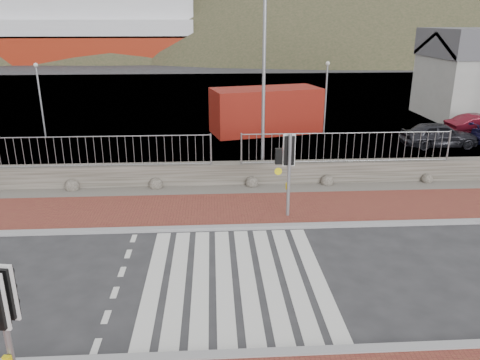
{
  "coord_description": "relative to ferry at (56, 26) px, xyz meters",
  "views": [
    {
      "loc": [
        -0.52,
        -10.61,
        6.37
      ],
      "look_at": [
        0.3,
        3.0,
        1.66
      ],
      "focal_mm": 35.0,
      "sensor_mm": 36.0,
      "label": 1
    }
  ],
  "objects": [
    {
      "name": "streetlight",
      "position": [
        26.33,
        -59.8,
        -0.98
      ],
      "size": [
        1.65,
        0.22,
        7.79
      ],
      "rotation": [
        0.0,
        0.0,
        -0.0
      ],
      "color": "gray",
      "rests_on": "ground"
    },
    {
      "name": "quay",
      "position": [
        24.65,
        -40.0,
        -5.36
      ],
      "size": [
        120.0,
        40.0,
        0.5
      ],
      "primitive_type": "cube",
      "color": "#4C4C4F",
      "rests_on": "ground"
    },
    {
      "name": "car_a",
      "position": [
        35.92,
        -55.4,
        -4.71
      ],
      "size": [
        3.87,
        1.59,
        1.31
      ],
      "primitive_type": "imported",
      "rotation": [
        0.0,
        0.0,
        1.58
      ],
      "color": "black",
      "rests_on": "ground"
    },
    {
      "name": "traffic_signal_far",
      "position": [
        26.57,
        -64.07,
        -3.28
      ],
      "size": [
        0.68,
        0.25,
        2.88
      ],
      "rotation": [
        0.0,
        0.0,
        3.16
      ],
      "color": "gray",
      "rests_on": "ground"
    },
    {
      "name": "kerb_far",
      "position": [
        24.65,
        -64.9,
        -5.31
      ],
      "size": [
        40.0,
        0.25,
        0.12
      ],
      "primitive_type": "cube",
      "color": "gray",
      "rests_on": "ground"
    },
    {
      "name": "stone_wall",
      "position": [
        24.65,
        -60.6,
        -4.91
      ],
      "size": [
        40.0,
        0.6,
        0.9
      ],
      "primitive_type": "cube",
      "color": "#433F37",
      "rests_on": "ground"
    },
    {
      "name": "traffic_signal_near",
      "position": [
        20.69,
        -71.87,
        -3.41
      ],
      "size": [
        0.42,
        0.29,
        2.71
      ],
      "rotation": [
        0.0,
        0.0,
        -0.17
      ],
      "color": "gray",
      "rests_on": "ground"
    },
    {
      "name": "ferry",
      "position": [
        0.0,
        0.0,
        0.0
      ],
      "size": [
        50.0,
        16.0,
        20.0
      ],
      "color": "maroon",
      "rests_on": "ground"
    },
    {
      "name": "ground",
      "position": [
        24.65,
        -67.9,
        -5.36
      ],
      "size": [
        220.0,
        220.0,
        0.0
      ],
      "primitive_type": "plane",
      "color": "#28282B",
      "rests_on": "ground"
    },
    {
      "name": "water",
      "position": [
        24.65,
        -5.0,
        -5.36
      ],
      "size": [
        220.0,
        50.0,
        0.05
      ],
      "primitive_type": "cube",
      "color": "#3F4C54",
      "rests_on": "ground"
    },
    {
      "name": "gravel_strip",
      "position": [
        24.65,
        -61.4,
        -5.33
      ],
      "size": [
        40.0,
        1.5,
        0.06
      ],
      "primitive_type": "cube",
      "color": "#59544C",
      "rests_on": "ground"
    },
    {
      "name": "shipping_container",
      "position": [
        27.26,
        -51.52,
        -4.07
      ],
      "size": [
        6.66,
        4.0,
        2.59
      ],
      "primitive_type": "cube",
      "rotation": [
        0.0,
        0.0,
        0.24
      ],
      "color": "maroon",
      "rests_on": "ground"
    },
    {
      "name": "kerb_near",
      "position": [
        24.65,
        -70.9,
        -5.31
      ],
      "size": [
        40.0,
        0.25,
        0.12
      ],
      "primitive_type": "cube",
      "color": "gray",
      "rests_on": "ground"
    },
    {
      "name": "zebra_crossing",
      "position": [
        24.65,
        -67.9,
        -5.36
      ],
      "size": [
        4.62,
        5.6,
        0.01
      ],
      "color": "silver",
      "rests_on": "ground"
    },
    {
      "name": "railing",
      "position": [
        24.65,
        -60.75,
        -3.54
      ],
      "size": [
        18.07,
        0.07,
        1.22
      ],
      "color": "gray",
      "rests_on": "stone_wall"
    },
    {
      "name": "hills_backdrop",
      "position": [
        31.4,
        20.0,
        -28.42
      ],
      "size": [
        254.0,
        90.0,
        100.0
      ],
      "color": "#2C331E",
      "rests_on": "ground"
    },
    {
      "name": "sidewalk_far",
      "position": [
        24.65,
        -63.4,
        -5.32
      ],
      "size": [
        40.0,
        3.0,
        0.08
      ],
      "primitive_type": "cube",
      "color": "brown",
      "rests_on": "ground"
    }
  ]
}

